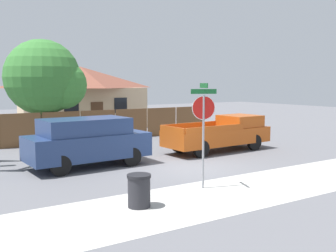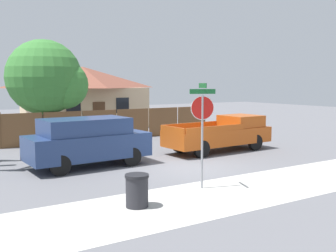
# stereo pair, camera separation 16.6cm
# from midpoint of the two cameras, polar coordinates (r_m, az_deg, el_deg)

# --- Properties ---
(ground_plane) EXTENTS (80.00, 80.00, 0.00)m
(ground_plane) POSITION_cam_midpoint_polar(r_m,az_deg,el_deg) (15.58, 3.55, -6.02)
(ground_plane) COLOR slate
(sidewalk_strip) EXTENTS (36.00, 3.20, 0.01)m
(sidewalk_strip) POSITION_cam_midpoint_polar(r_m,az_deg,el_deg) (12.90, 12.98, -8.75)
(sidewalk_strip) COLOR beige
(sidewalk_strip) RESTS_ON ground
(wooden_fence) EXTENTS (12.97, 0.12, 1.86)m
(wooden_fence) POSITION_cam_midpoint_polar(r_m,az_deg,el_deg) (23.32, -7.23, 0.23)
(wooden_fence) COLOR brown
(wooden_fence) RESTS_ON ground
(house) EXTENTS (8.72, 6.77, 4.55)m
(house) POSITION_cam_midpoint_polar(r_m,az_deg,el_deg) (30.69, -12.08, 4.33)
(house) COLOR beige
(house) RESTS_ON ground
(oak_tree) EXTENTS (4.37, 4.16, 5.71)m
(oak_tree) POSITION_cam_midpoint_polar(r_m,az_deg,el_deg) (22.86, -16.78, 6.53)
(oak_tree) COLOR brown
(oak_tree) RESTS_ON ground
(red_suv) EXTENTS (4.82, 2.27, 1.94)m
(red_suv) POSITION_cam_midpoint_polar(r_m,az_deg,el_deg) (15.84, -11.34, -2.08)
(red_suv) COLOR navy
(red_suv) RESTS_ON ground
(orange_pickup) EXTENTS (5.61, 2.14, 1.69)m
(orange_pickup) POSITION_cam_midpoint_polar(r_m,az_deg,el_deg) (19.36, 8.05, -1.11)
(orange_pickup) COLOR #B74C14
(orange_pickup) RESTS_ON ground
(stop_sign) EXTENTS (0.79, 0.71, 3.30)m
(stop_sign) POSITION_cam_midpoint_polar(r_m,az_deg,el_deg) (12.22, 5.39, 1.20)
(stop_sign) COLOR gray
(stop_sign) RESTS_ON ground
(trash_bin) EXTENTS (0.65, 0.65, 0.89)m
(trash_bin) POSITION_cam_midpoint_polar(r_m,az_deg,el_deg) (10.65, -4.08, -9.32)
(trash_bin) COLOR #28282D
(trash_bin) RESTS_ON ground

